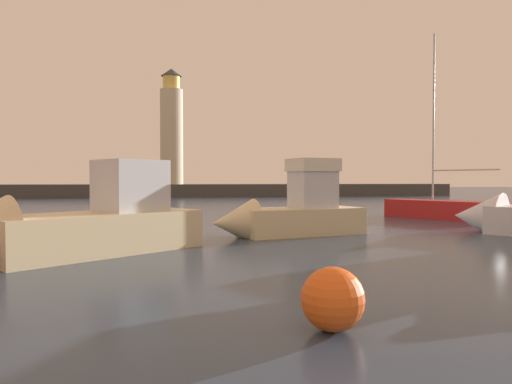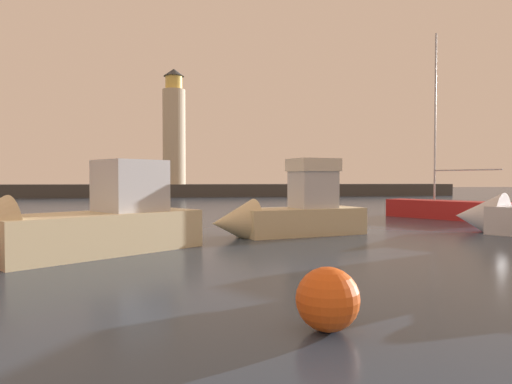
% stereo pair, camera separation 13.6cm
% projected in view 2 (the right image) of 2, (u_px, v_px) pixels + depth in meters
% --- Properties ---
extents(ground_plane, '(220.00, 220.00, 0.00)m').
position_uv_depth(ground_plane, '(229.00, 212.00, 35.83)').
color(ground_plane, '#2D3D51').
extents(breakwater, '(78.48, 6.74, 1.85)m').
position_uv_depth(breakwater, '(205.00, 190.00, 70.02)').
color(breakwater, '#423F3D').
rests_on(breakwater, ground_plane).
extents(lighthouse, '(3.41, 3.41, 17.40)m').
position_uv_depth(lighthouse, '(174.00, 130.00, 69.01)').
color(lighthouse, beige).
rests_on(lighthouse, breakwater).
extents(motorboat_2, '(7.51, 3.80, 3.87)m').
position_uv_depth(motorboat_2, '(287.00, 212.00, 20.79)').
color(motorboat_2, beige).
rests_on(motorboat_2, ground_plane).
extents(motorboat_3, '(8.70, 7.52, 3.81)m').
position_uv_depth(motorboat_3, '(65.00, 227.00, 15.01)').
color(motorboat_3, beige).
rests_on(motorboat_3, ground_plane).
extents(sailboat_moored, '(5.56, 7.58, 12.10)m').
position_uv_depth(sailboat_moored, '(445.00, 209.00, 29.57)').
color(sailboat_moored, '#B21E1E').
rests_on(sailboat_moored, ground_plane).
extents(mooring_buoy, '(1.08, 1.08, 1.08)m').
position_uv_depth(mooring_buoy, '(328.00, 299.00, 7.63)').
color(mooring_buoy, '#EA5919').
rests_on(mooring_buoy, ground_plane).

